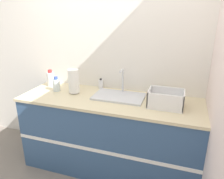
% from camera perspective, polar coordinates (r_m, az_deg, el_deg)
% --- Properties ---
extents(wall_back, '(4.36, 0.06, 2.60)m').
position_cam_1_polar(wall_back, '(2.58, 2.12, 9.20)').
color(wall_back, silver).
rests_on(wall_back, ground_plane).
extents(wall_right, '(0.06, 2.66, 2.60)m').
position_cam_1_polar(wall_right, '(2.15, 26.07, 4.96)').
color(wall_right, silver).
rests_on(wall_right, ground_plane).
extents(counter_cabinet, '(1.99, 0.68, 0.88)m').
position_cam_1_polar(counter_cabinet, '(2.57, -0.44, -11.48)').
color(counter_cabinet, '#33517A').
rests_on(counter_cabinet, ground_plane).
extents(sink, '(0.55, 0.34, 0.29)m').
position_cam_1_polar(sink, '(2.40, 1.85, -1.58)').
color(sink, silver).
rests_on(sink, counter_cabinet).
extents(paper_towel_roll, '(0.12, 0.12, 0.28)m').
position_cam_1_polar(paper_towel_roll, '(2.52, -9.96, 2.12)').
color(paper_towel_roll, '#4C4C51').
rests_on(paper_towel_roll, counter_cabinet).
extents(dish_rack, '(0.34, 0.24, 0.17)m').
position_cam_1_polar(dish_rack, '(2.22, 13.87, -2.81)').
color(dish_rack, white).
rests_on(dish_rack, counter_cabinet).
extents(bottle_white_spray, '(0.09, 0.09, 0.21)m').
position_cam_1_polar(bottle_white_spray, '(2.85, -15.73, 2.75)').
color(bottle_white_spray, white).
rests_on(bottle_white_spray, counter_cabinet).
extents(bottle_clear, '(0.08, 0.08, 0.17)m').
position_cam_1_polar(bottle_clear, '(2.65, -14.33, 1.24)').
color(bottle_clear, silver).
rests_on(bottle_clear, counter_cabinet).
extents(soap_dispenser, '(0.06, 0.06, 0.13)m').
position_cam_1_polar(soap_dispenser, '(2.66, -2.96, 1.43)').
color(soap_dispenser, silver).
rests_on(soap_dispenser, counter_cabinet).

